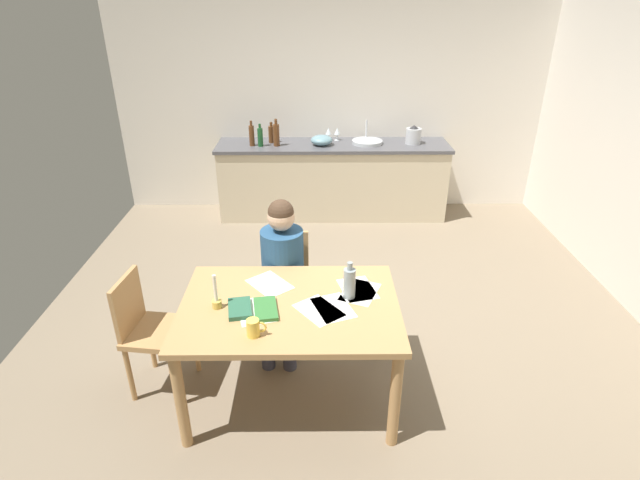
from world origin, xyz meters
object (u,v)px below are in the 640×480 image
wine_bottle_on_table (349,283)px  bottle_vinegar (260,137)px  candlestick (216,299)px  bottle_sauce (276,135)px  book_cookery (240,308)px  dining_table (290,317)px  chair_side_empty (150,328)px  person_seated (282,268)px  bottle_oil (252,135)px  wine_glass_near_sink (337,131)px  book_magazine (266,309)px  wine_glass_by_kettle (328,131)px  stovetop_kettle (413,135)px  chair_at_table (285,281)px  mixing_bowl (322,140)px  sink_unit (367,142)px  coffee_mug (254,328)px  bottle_wine_red (271,134)px

wine_bottle_on_table → bottle_vinegar: (-0.86, 2.98, 0.16)m
candlestick → wine_bottle_on_table: bearing=7.5°
bottle_sauce → book_cookery: bearing=-90.3°
dining_table → chair_side_empty: 0.98m
person_seated → chair_side_empty: bearing=-151.3°
bottle_oil → wine_glass_near_sink: bottle_oil is taller
book_magazine → book_cookery: book_cookery is taller
person_seated → wine_glass_by_kettle: person_seated is taller
stovetop_kettle → wine_glass_by_kettle: (-1.00, 0.15, 0.01)m
book_cookery → bottle_sauce: size_ratio=0.70×
dining_table → wine_bottle_on_table: bearing=11.8°
chair_at_table → mixing_bowl: mixing_bowl is taller
chair_side_empty → stovetop_kettle: size_ratio=3.95×
book_cookery → wine_glass_near_sink: bearing=67.7°
candlestick → wine_glass_near_sink: bearing=75.2°
chair_side_empty → wine_glass_by_kettle: wine_glass_by_kettle is taller
stovetop_kettle → wine_glass_near_sink: (-0.90, 0.15, 0.01)m
chair_at_table → sink_unit: (0.86, 2.42, 0.45)m
book_magazine → bottle_vinegar: size_ratio=0.96×
bottle_vinegar → book_magazine: bearing=-84.0°
bottle_vinegar → stovetop_kettle: (1.80, 0.10, -0.01)m
mixing_bowl → bottle_sauce: bearing=-176.6°
sink_unit → bottle_vinegar: bearing=-175.5°
book_magazine → wine_bottle_on_table: bearing=6.8°
bottle_oil → wine_bottle_on_table: bearing=-72.3°
book_magazine → stovetop_kettle: size_ratio=1.14×
wine_glass_by_kettle → chair_at_table: bearing=-98.9°
person_seated → stovetop_kettle: 2.95m
mixing_bowl → stovetop_kettle: size_ratio=1.16×
stovetop_kettle → bottle_sauce: bearing=-177.1°
wine_glass_near_sink → stovetop_kettle: bearing=-9.5°
wine_glass_near_sink → sink_unit: bearing=-22.5°
wine_bottle_on_table → person_seated: bearing=133.1°
coffee_mug → wine_bottle_on_table: size_ratio=0.45×
chair_side_empty → coffee_mug: (0.77, -0.42, 0.31)m
chair_side_empty → person_seated: bearing=28.7°
bottle_wine_red → bottle_vinegar: bearing=-127.3°
mixing_bowl → bottle_wine_red: bearing=169.5°
sink_unit → bottle_vinegar: (-1.26, -0.10, 0.09)m
wine_glass_by_kettle → bottle_wine_red: bearing=-172.4°
coffee_mug → mixing_bowl: (0.43, 3.42, 0.16)m
chair_at_table → bottle_sauce: bottle_sauce is taller
person_seated → book_magazine: person_seated is taller
mixing_bowl → wine_bottle_on_table: bearing=-87.3°
candlestick → stovetop_kettle: (1.78, 3.18, 0.19)m
bottle_oil → bottle_vinegar: size_ratio=1.12×
chair_at_table → wine_glass_by_kettle: size_ratio=5.53×
bottle_sauce → stovetop_kettle: (1.61, 0.08, -0.03)m
wine_bottle_on_table → sink_unit: sink_unit is taller
sink_unit → mixing_bowl: 0.55m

